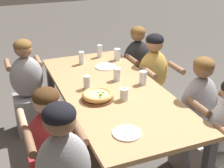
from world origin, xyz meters
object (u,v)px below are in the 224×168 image
at_px(pizza_board_main, 98,96).
at_px(empty_plate_b, 106,67).
at_px(diner_near_left, 28,91).
at_px(diner_far_midright, 197,122).
at_px(drinking_glass_a, 87,83).
at_px(drinking_glass_b, 117,75).
at_px(drinking_glass_d, 143,78).
at_px(cocktail_glass_blue, 124,95).
at_px(drinking_glass_e, 82,58).
at_px(drinking_glass_f, 100,52).
at_px(drinking_glass_c, 117,54).
at_px(empty_plate_a, 127,133).
at_px(diner_far_midleft, 152,85).
at_px(diner_far_left, 137,74).
at_px(diner_near_midright, 52,157).
at_px(diner_far_right, 223,146).

distance_m(pizza_board_main, empty_plate_b, 0.76).
bearing_deg(diner_near_left, diner_far_midright, -43.12).
xyz_separation_m(drinking_glass_a, diner_far_midright, (0.52, 0.89, -0.33)).
xyz_separation_m(drinking_glass_b, drinking_glass_d, (0.17, 0.20, 0.01)).
bearing_deg(cocktail_glass_blue, drinking_glass_e, -174.54).
distance_m(drinking_glass_a, drinking_glass_f, 0.87).
bearing_deg(drinking_glass_e, empty_plate_b, 48.17).
bearing_deg(diner_far_midright, diner_near_left, -43.12).
bearing_deg(diner_far_midright, drinking_glass_f, -69.25).
xyz_separation_m(drinking_glass_d, drinking_glass_f, (-0.87, -0.13, -0.00)).
distance_m(drinking_glass_c, drinking_glass_d, 0.70).
bearing_deg(diner_far_midright, drinking_glass_c, -73.37).
distance_m(empty_plate_a, empty_plate_b, 1.30).
height_order(cocktail_glass_blue, drinking_glass_f, drinking_glass_f).
bearing_deg(diner_far_midleft, pizza_board_main, 33.65).
distance_m(drinking_glass_e, diner_far_left, 0.85).
bearing_deg(diner_far_midright, drinking_glass_d, -49.14).
bearing_deg(drinking_glass_a, diner_far_midright, 59.65).
bearing_deg(diner_far_midleft, diner_near_midright, 31.80).
xyz_separation_m(diner_far_left, diner_near_left, (-0.00, -1.36, 0.01)).
xyz_separation_m(drinking_glass_c, diner_far_midleft, (0.26, 0.33, -0.34)).
bearing_deg(diner_near_left, drinking_glass_a, -58.12).
distance_m(empty_plate_a, drinking_glass_d, 0.88).
bearing_deg(diner_near_midright, diner_far_right, -15.77).
height_order(pizza_board_main, empty_plate_a, pizza_board_main).
height_order(pizza_board_main, diner_far_right, diner_far_right).
bearing_deg(pizza_board_main, drinking_glass_d, 105.38).
xyz_separation_m(drinking_glass_d, diner_far_midright, (0.42, 0.36, -0.34)).
height_order(empty_plate_a, diner_far_left, diner_far_left).
relative_size(drinking_glass_a, diner_far_right, 0.12).
xyz_separation_m(diner_far_midright, diner_far_left, (-1.27, -0.00, -0.02)).
bearing_deg(empty_plate_b, drinking_glass_e, -131.83).
relative_size(cocktail_glass_blue, drinking_glass_a, 1.03).
xyz_separation_m(empty_plate_b, diner_far_midright, (0.96, 0.54, -0.28)).
bearing_deg(diner_far_left, diner_far_midright, 90.00).
bearing_deg(drinking_glass_d, diner_far_midright, 40.86).
distance_m(pizza_board_main, diner_far_midright, 0.97).
height_order(drinking_glass_d, diner_far_midright, diner_far_midright).
bearing_deg(drinking_glass_f, pizza_board_main, -20.84).
xyz_separation_m(drinking_glass_b, drinking_glass_c, (-0.53, 0.22, 0.01)).
bearing_deg(diner_far_right, pizza_board_main, -36.36).
relative_size(drinking_glass_b, drinking_glass_e, 0.87).
height_order(pizza_board_main, drinking_glass_c, drinking_glass_c).
bearing_deg(empty_plate_b, drinking_glass_a, -39.04).
bearing_deg(cocktail_glass_blue, drinking_glass_d, 127.58).
height_order(drinking_glass_f, diner_far_right, diner_far_right).
relative_size(drinking_glass_f, diner_far_right, 0.13).
relative_size(drinking_glass_d, drinking_glass_e, 0.91).
xyz_separation_m(pizza_board_main, drinking_glass_c, (-0.84, 0.54, 0.03)).
xyz_separation_m(empty_plate_a, diner_far_right, (0.06, 0.86, -0.31)).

